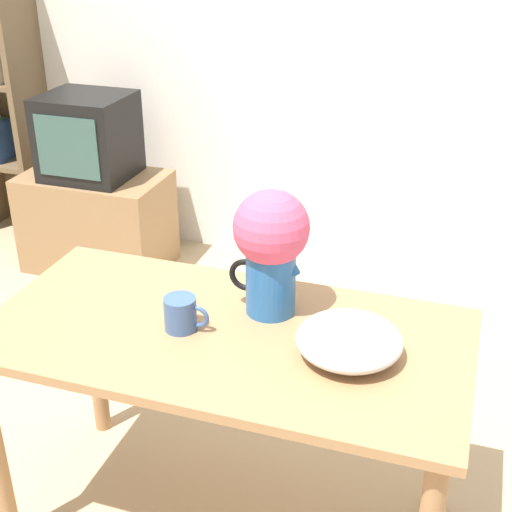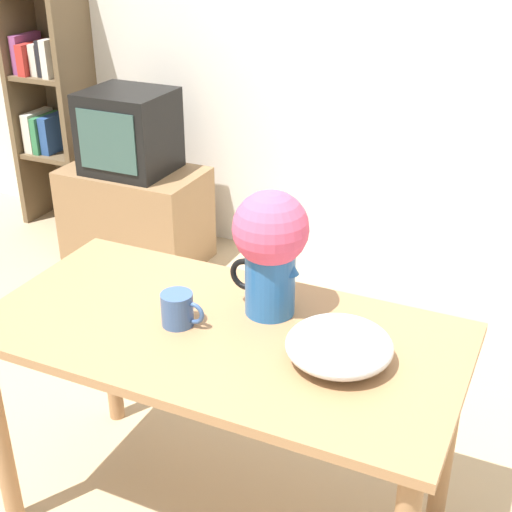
{
  "view_description": "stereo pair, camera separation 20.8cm",
  "coord_description": "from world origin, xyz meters",
  "px_view_note": "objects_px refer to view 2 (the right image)",
  "views": [
    {
      "loc": [
        0.7,
        -1.57,
        1.87
      ],
      "look_at": [
        0.12,
        0.19,
        0.93
      ],
      "focal_mm": 50.0,
      "sensor_mm": 36.0,
      "label": 1
    },
    {
      "loc": [
        0.9,
        -1.49,
        1.87
      ],
      "look_at": [
        0.12,
        0.19,
        0.93
      ],
      "focal_mm": 50.0,
      "sensor_mm": 36.0,
      "label": 2
    }
  ],
  "objects_px": {
    "coffee_mug": "(178,309)",
    "white_bowl": "(339,346)",
    "tv_set": "(129,131)",
    "flower_vase": "(270,244)"
  },
  "relations": [
    {
      "from": "white_bowl",
      "to": "tv_set",
      "type": "relative_size",
      "value": 0.65
    },
    {
      "from": "coffee_mug",
      "to": "tv_set",
      "type": "height_order",
      "value": "tv_set"
    },
    {
      "from": "tv_set",
      "to": "flower_vase",
      "type": "bearing_deg",
      "value": -43.95
    },
    {
      "from": "coffee_mug",
      "to": "white_bowl",
      "type": "bearing_deg",
      "value": 2.05
    },
    {
      "from": "flower_vase",
      "to": "tv_set",
      "type": "bearing_deg",
      "value": 136.05
    },
    {
      "from": "coffee_mug",
      "to": "tv_set",
      "type": "distance_m",
      "value": 1.98
    },
    {
      "from": "white_bowl",
      "to": "tv_set",
      "type": "xyz_separation_m",
      "value": [
        -1.7,
        1.54,
        -0.05
      ]
    },
    {
      "from": "white_bowl",
      "to": "flower_vase",
      "type": "bearing_deg",
      "value": 149.57
    },
    {
      "from": "flower_vase",
      "to": "coffee_mug",
      "type": "bearing_deg",
      "value": -140.05
    },
    {
      "from": "coffee_mug",
      "to": "white_bowl",
      "type": "height_order",
      "value": "same"
    }
  ]
}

